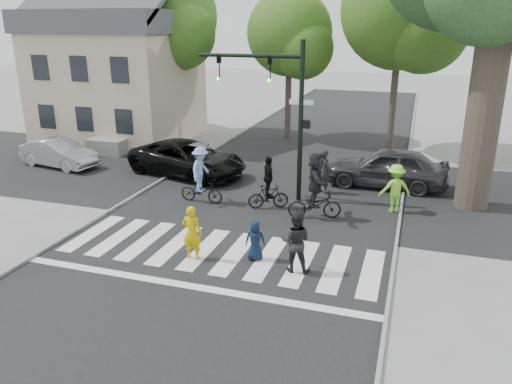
% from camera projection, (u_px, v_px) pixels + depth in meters
% --- Properties ---
extents(ground, '(120.00, 120.00, 0.00)m').
position_uv_depth(ground, '(207.00, 266.00, 14.17)').
color(ground, gray).
rests_on(ground, ground).
extents(road_stem, '(10.00, 70.00, 0.01)m').
position_uv_depth(road_stem, '(260.00, 207.00, 18.67)').
color(road_stem, black).
rests_on(road_stem, ground).
extents(road_cross, '(70.00, 10.00, 0.01)m').
position_uv_depth(road_cross, '(281.00, 184.00, 21.37)').
color(road_cross, black).
rests_on(road_cross, ground).
extents(curb_left, '(0.10, 70.00, 0.10)m').
position_uv_depth(curb_left, '(141.00, 192.00, 20.13)').
color(curb_left, gray).
rests_on(curb_left, ground).
extents(curb_right, '(0.10, 70.00, 0.10)m').
position_uv_depth(curb_right, '(399.00, 222.00, 17.18)').
color(curb_right, gray).
rests_on(curb_right, ground).
extents(crosswalk, '(10.00, 3.85, 0.01)m').
position_uv_depth(crosswalk, '(216.00, 256.00, 14.76)').
color(crosswalk, silver).
rests_on(crosswalk, ground).
extents(traffic_signal, '(4.45, 0.29, 6.00)m').
position_uv_depth(traffic_signal, '(279.00, 98.00, 18.38)').
color(traffic_signal, black).
rests_on(traffic_signal, ground).
extents(bg_tree_0, '(5.46, 5.20, 8.97)m').
position_uv_depth(bg_tree_0, '(101.00, 29.00, 30.60)').
color(bg_tree_0, brown).
rests_on(bg_tree_0, ground).
extents(bg_tree_1, '(6.09, 5.80, 9.80)m').
position_uv_depth(bg_tree_1, '(170.00, 21.00, 28.50)').
color(bg_tree_1, brown).
rests_on(bg_tree_1, ground).
extents(bg_tree_2, '(5.04, 4.80, 8.40)m').
position_uv_depth(bg_tree_2, '(293.00, 37.00, 27.77)').
color(bg_tree_2, brown).
rests_on(bg_tree_2, ground).
extents(bg_tree_3, '(6.30, 6.00, 10.20)m').
position_uv_depth(bg_tree_3, '(407.00, 14.00, 24.41)').
color(bg_tree_3, brown).
rests_on(bg_tree_3, ground).
extents(house, '(8.40, 8.10, 8.82)m').
position_uv_depth(house, '(118.00, 73.00, 28.88)').
color(house, '#C7AF93').
rests_on(house, ground).
extents(pedestrian_woman, '(0.61, 0.42, 1.64)m').
position_uv_depth(pedestrian_woman, '(192.00, 233.00, 14.35)').
color(pedestrian_woman, '#CBAD07').
rests_on(pedestrian_woman, ground).
extents(pedestrian_child, '(0.68, 0.54, 1.21)m').
position_uv_depth(pedestrian_child, '(255.00, 241.00, 14.35)').
color(pedestrian_child, black).
rests_on(pedestrian_child, ground).
extents(pedestrian_adult, '(0.91, 0.74, 1.76)m').
position_uv_depth(pedestrian_adult, '(296.00, 242.00, 13.62)').
color(pedestrian_adult, black).
rests_on(pedestrian_adult, ground).
extents(cyclist_left, '(1.73, 1.14, 2.18)m').
position_uv_depth(cyclist_left, '(201.00, 179.00, 18.88)').
color(cyclist_left, black).
rests_on(cyclist_left, ground).
extents(cyclist_mid, '(1.55, 1.04, 1.97)m').
position_uv_depth(cyclist_mid, '(268.00, 187.00, 18.32)').
color(cyclist_mid, black).
rests_on(cyclist_mid, ground).
extents(cyclist_right, '(1.98, 1.83, 2.37)m').
position_uv_depth(cyclist_right, '(315.00, 189.00, 17.31)').
color(cyclist_right, black).
rests_on(cyclist_right, ground).
extents(car_suv, '(6.01, 3.91, 1.54)m').
position_uv_depth(car_suv, '(188.00, 158.00, 22.37)').
color(car_suv, black).
rests_on(car_suv, ground).
extents(car_silver, '(4.22, 2.10, 1.33)m').
position_uv_depth(car_silver, '(59.00, 153.00, 23.71)').
color(car_silver, '#AEADB2').
rests_on(car_silver, ground).
extents(car_grey, '(4.96, 2.10, 1.67)m').
position_uv_depth(car_grey, '(387.00, 167.00, 20.73)').
color(car_grey, '#302F33').
rests_on(car_grey, ground).
extents(bystander_hivis, '(1.31, 1.02, 1.78)m').
position_uv_depth(bystander_hivis, '(395.00, 188.00, 17.96)').
color(bystander_hivis, '#87EB37').
rests_on(bystander_hivis, ground).
extents(bystander_dark, '(0.78, 0.70, 1.80)m').
position_uv_depth(bystander_dark, '(324.00, 172.00, 19.95)').
color(bystander_dark, black).
rests_on(bystander_dark, ground).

